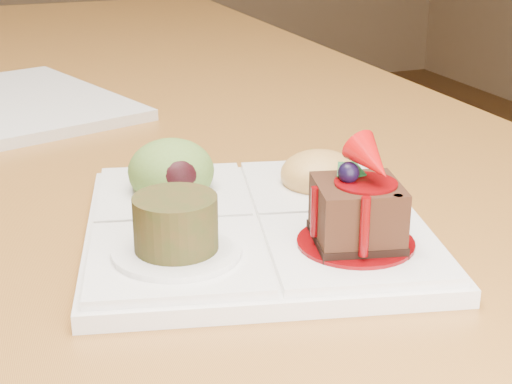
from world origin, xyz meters
name	(u,v)px	position (x,y,z in m)	size (l,w,h in m)	color
dining_table	(18,165)	(0.00, 0.00, 0.68)	(1.00, 1.80, 0.75)	olive
sampler_plate	(253,211)	(0.13, -0.42, 0.77)	(0.29, 0.29, 0.09)	silver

